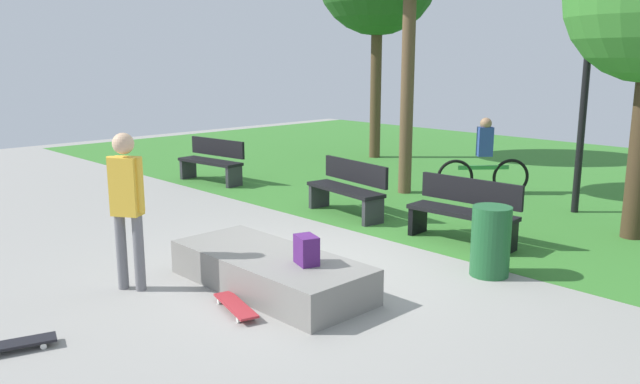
{
  "coord_description": "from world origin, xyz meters",
  "views": [
    {
      "loc": [
        5.54,
        -5.3,
        2.61
      ],
      "look_at": [
        0.15,
        -0.13,
        1.01
      ],
      "focal_mm": 35.45,
      "sensor_mm": 36.0,
      "label": 1
    }
  ],
  "objects_px": {
    "park_bench_by_oak": "(212,160)",
    "park_bench_center_lawn": "(348,187)",
    "skater_performing_trick": "(127,199)",
    "skateboard_spare": "(9,345)",
    "cyclist_on_bicycle": "(484,162)",
    "skateboard_by_ledge": "(236,306)",
    "trash_bin": "(491,241)",
    "backpack_on_ledge": "(306,250)",
    "park_bench_near_path": "(464,209)",
    "lamp_post": "(586,73)",
    "concrete_ledge": "(270,271)"
  },
  "relations": [
    {
      "from": "skateboard_spare",
      "to": "cyclist_on_bicycle",
      "type": "distance_m",
      "value": 9.01
    },
    {
      "from": "skater_performing_trick",
      "to": "skateboard_spare",
      "type": "relative_size",
      "value": 2.19
    },
    {
      "from": "park_bench_by_oak",
      "to": "skateboard_by_ledge",
      "type": "bearing_deg",
      "value": -32.61
    },
    {
      "from": "park_bench_near_path",
      "to": "lamp_post",
      "type": "xyz_separation_m",
      "value": [
        0.32,
        2.91,
        1.87
      ]
    },
    {
      "from": "lamp_post",
      "to": "skateboard_spare",
      "type": "bearing_deg",
      "value": -97.68
    },
    {
      "from": "skateboard_spare",
      "to": "cyclist_on_bicycle",
      "type": "bearing_deg",
      "value": 94.5
    },
    {
      "from": "park_bench_center_lawn",
      "to": "cyclist_on_bicycle",
      "type": "height_order",
      "value": "cyclist_on_bicycle"
    },
    {
      "from": "skater_performing_trick",
      "to": "skateboard_by_ledge",
      "type": "distance_m",
      "value": 1.75
    },
    {
      "from": "backpack_on_ledge",
      "to": "park_bench_near_path",
      "type": "height_order",
      "value": "park_bench_near_path"
    },
    {
      "from": "skateboard_by_ledge",
      "to": "park_bench_by_oak",
      "type": "relative_size",
      "value": 0.5
    },
    {
      "from": "lamp_post",
      "to": "park_bench_center_lawn",
      "type": "bearing_deg",
      "value": -130.95
    },
    {
      "from": "skateboard_spare",
      "to": "skateboard_by_ledge",
      "type": "bearing_deg",
      "value": 71.89
    },
    {
      "from": "skateboard_spare",
      "to": "park_bench_center_lawn",
      "type": "bearing_deg",
      "value": 103.15
    },
    {
      "from": "lamp_post",
      "to": "trash_bin",
      "type": "distance_m",
      "value": 4.39
    },
    {
      "from": "skateboard_by_ledge",
      "to": "park_bench_by_oak",
      "type": "bearing_deg",
      "value": 147.39
    },
    {
      "from": "cyclist_on_bicycle",
      "to": "lamp_post",
      "type": "bearing_deg",
      "value": -3.74
    },
    {
      "from": "concrete_ledge",
      "to": "park_bench_near_path",
      "type": "distance_m",
      "value": 3.24
    },
    {
      "from": "skater_performing_trick",
      "to": "skateboard_by_ledge",
      "type": "xyz_separation_m",
      "value": [
        1.35,
        0.47,
        -1.0
      ]
    },
    {
      "from": "skater_performing_trick",
      "to": "park_bench_by_oak",
      "type": "distance_m",
      "value": 6.4
    },
    {
      "from": "skater_performing_trick",
      "to": "park_bench_by_oak",
      "type": "height_order",
      "value": "skater_performing_trick"
    },
    {
      "from": "park_bench_center_lawn",
      "to": "trash_bin",
      "type": "bearing_deg",
      "value": -15.84
    },
    {
      "from": "skateboard_by_ledge",
      "to": "park_bench_near_path",
      "type": "bearing_deg",
      "value": 86.97
    },
    {
      "from": "skater_performing_trick",
      "to": "park_bench_near_path",
      "type": "bearing_deg",
      "value": 70.36
    },
    {
      "from": "park_bench_near_path",
      "to": "park_bench_center_lawn",
      "type": "bearing_deg",
      "value": -178.71
    },
    {
      "from": "park_bench_by_oak",
      "to": "cyclist_on_bicycle",
      "type": "xyz_separation_m",
      "value": [
        4.66,
        3.07,
        0.15
      ]
    },
    {
      "from": "skateboard_by_ledge",
      "to": "trash_bin",
      "type": "distance_m",
      "value": 3.19
    },
    {
      "from": "park_bench_center_lawn",
      "to": "cyclist_on_bicycle",
      "type": "distance_m",
      "value": 3.16
    },
    {
      "from": "skateboard_by_ledge",
      "to": "cyclist_on_bicycle",
      "type": "relative_size",
      "value": 0.54
    },
    {
      "from": "park_bench_by_oak",
      "to": "skateboard_spare",
      "type": "bearing_deg",
      "value": -47.68
    },
    {
      "from": "backpack_on_ledge",
      "to": "trash_bin",
      "type": "distance_m",
      "value": 2.36
    },
    {
      "from": "lamp_post",
      "to": "skater_performing_trick",
      "type": "bearing_deg",
      "value": -104.48
    },
    {
      "from": "backpack_on_ledge",
      "to": "trash_bin",
      "type": "relative_size",
      "value": 0.37
    },
    {
      "from": "concrete_ledge",
      "to": "skater_performing_trick",
      "type": "xyz_separation_m",
      "value": [
        -1.06,
        -1.17,
        0.86
      ]
    },
    {
      "from": "backpack_on_ledge",
      "to": "park_bench_center_lawn",
      "type": "xyz_separation_m",
      "value": [
        -2.31,
        3.07,
        -0.08
      ]
    },
    {
      "from": "concrete_ledge",
      "to": "backpack_on_ledge",
      "type": "height_order",
      "value": "backpack_on_ledge"
    },
    {
      "from": "skater_performing_trick",
      "to": "park_bench_by_oak",
      "type": "bearing_deg",
      "value": 137.27
    },
    {
      "from": "skater_performing_trick",
      "to": "lamp_post",
      "type": "distance_m",
      "value": 7.62
    },
    {
      "from": "skater_performing_trick",
      "to": "park_bench_by_oak",
      "type": "xyz_separation_m",
      "value": [
        -4.68,
        4.33,
        -0.59
      ]
    },
    {
      "from": "skater_performing_trick",
      "to": "lamp_post",
      "type": "xyz_separation_m",
      "value": [
        1.88,
        7.27,
        1.28
      ]
    },
    {
      "from": "lamp_post",
      "to": "cyclist_on_bicycle",
      "type": "distance_m",
      "value": 2.56
    },
    {
      "from": "concrete_ledge",
      "to": "skateboard_spare",
      "type": "xyz_separation_m",
      "value": [
        -0.37,
        -2.74,
        -0.14
      ]
    },
    {
      "from": "skateboard_by_ledge",
      "to": "backpack_on_ledge",
      "type": "bearing_deg",
      "value": 71.01
    },
    {
      "from": "skateboard_spare",
      "to": "park_bench_center_lawn",
      "type": "xyz_separation_m",
      "value": [
        -1.37,
        5.88,
        0.42
      ]
    },
    {
      "from": "park_bench_by_oak",
      "to": "park_bench_center_lawn",
      "type": "bearing_deg",
      "value": -0.19
    },
    {
      "from": "park_bench_center_lawn",
      "to": "trash_bin",
      "type": "xyz_separation_m",
      "value": [
        3.27,
        -0.93,
        -0.05
      ]
    },
    {
      "from": "park_bench_center_lawn",
      "to": "lamp_post",
      "type": "relative_size",
      "value": 0.43
    },
    {
      "from": "backpack_on_ledge",
      "to": "concrete_ledge",
      "type": "bearing_deg",
      "value": 25.67
    },
    {
      "from": "trash_bin",
      "to": "cyclist_on_bicycle",
      "type": "xyz_separation_m",
      "value": [
        -2.6,
        4.01,
        0.2
      ]
    },
    {
      "from": "park_bench_by_oak",
      "to": "park_bench_near_path",
      "type": "relative_size",
      "value": 1.01
    },
    {
      "from": "cyclist_on_bicycle",
      "to": "skater_performing_trick",
      "type": "bearing_deg",
      "value": -89.84
    }
  ]
}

